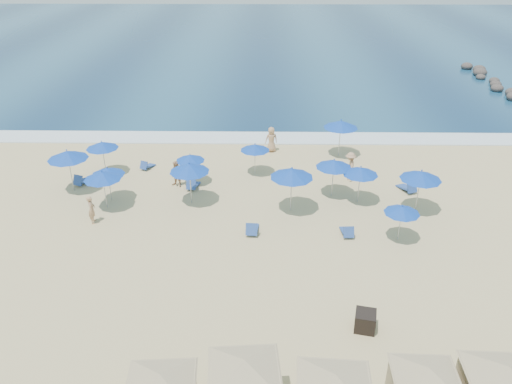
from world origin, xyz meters
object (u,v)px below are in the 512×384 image
umbrella_1 (107,171)px  umbrella_4 (190,158)px  umbrella_12 (334,164)px  beachgoer_0 (92,209)px  umbrella_3 (102,175)px  cabana_1 (245,382)px  umbrella_11 (402,210)px  umbrella_5 (189,168)px  beachgoer_2 (350,166)px  umbrella_10 (421,175)px  umbrella_9 (341,124)px  beachgoer_1 (177,174)px  umbrella_0 (67,155)px  umbrella_8 (361,171)px  trash_bin (365,321)px  beachgoer_3 (271,139)px  umbrella_7 (255,147)px  umbrella_2 (102,145)px  umbrella_6 (292,173)px

umbrella_1 → umbrella_4: umbrella_1 is taller
umbrella_12 → beachgoer_0: size_ratio=1.50×
umbrella_3 → cabana_1: bearing=-58.7°
umbrella_1 → umbrella_11: size_ratio=1.08×
umbrella_5 → beachgoer_2: bearing=18.7°
cabana_1 → umbrella_10: 16.56m
umbrella_9 → beachgoer_1: umbrella_9 is taller
umbrella_0 → umbrella_4: (7.12, 1.07, -0.60)m
beachgoer_1 → umbrella_8: bearing=16.4°
umbrella_0 → umbrella_5: bearing=-11.0°
umbrella_0 → beachgoer_2: (17.15, 1.85, -1.46)m
trash_bin → beachgoer_3: 18.50m
umbrella_11 → beachgoer_3: bearing=118.9°
umbrella_3 → umbrella_8: (14.52, 0.95, -0.06)m
umbrella_0 → beachgoer_2: size_ratio=1.49×
umbrella_9 → umbrella_12: size_ratio=1.12×
umbrella_5 → beachgoer_2: umbrella_5 is taller
umbrella_0 → beachgoer_1: 6.51m
trash_bin → umbrella_5: umbrella_5 is taller
umbrella_7 → umbrella_11: size_ratio=1.05×
umbrella_10 → umbrella_12: 4.90m
trash_bin → umbrella_12: (0.04, 11.39, 1.69)m
umbrella_1 → umbrella_3: bearing=-91.5°
trash_bin → umbrella_8: bearing=94.6°
trash_bin → beachgoer_1: beachgoer_1 is taller
umbrella_11 → umbrella_1: bearing=166.0°
umbrella_0 → beachgoer_3: bearing=27.5°
umbrella_3 → beachgoer_2: (14.48, 4.00, -1.16)m
umbrella_8 → umbrella_10: 3.29m
umbrella_5 → umbrella_10: (12.86, -0.79, -0.00)m
trash_bin → umbrella_0: bearing=155.6°
umbrella_4 → umbrella_10: bearing=-14.1°
trash_bin → umbrella_3: (-13.06, 9.65, 1.67)m
umbrella_0 → umbrella_2: umbrella_0 is taller
umbrella_2 → beachgoer_0: 6.34m
umbrella_0 → umbrella_10: umbrella_0 is taller
umbrella_11 → beachgoer_3: (-6.40, 11.60, -0.87)m
umbrella_6 → beachgoer_2: size_ratio=1.49×
umbrella_0 → umbrella_2: (1.31, 2.39, -0.34)m
trash_bin → umbrella_0: 19.76m
umbrella_3 → umbrella_12: 13.21m
trash_bin → umbrella_10: (4.58, 9.56, 1.86)m
umbrella_1 → umbrella_8: size_ratio=0.95×
umbrella_5 → umbrella_2: bearing=148.0°
umbrella_3 → beachgoer_2: 15.07m
umbrella_1 → umbrella_2: bearing=110.5°
umbrella_3 → beachgoer_0: umbrella_3 is taller
umbrella_3 → umbrella_12: bearing=7.6°
umbrella_3 → beachgoer_3: size_ratio=1.31×
umbrella_5 → umbrella_6: 5.82m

